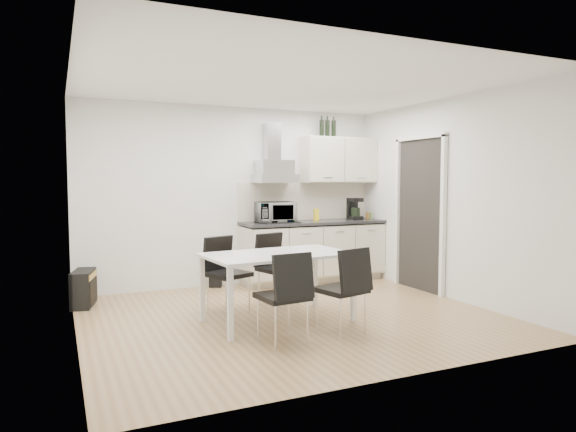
% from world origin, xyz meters
% --- Properties ---
extents(ground, '(4.50, 4.50, 0.00)m').
position_xyz_m(ground, '(0.00, 0.00, 0.00)').
color(ground, '#A28259').
rests_on(ground, ground).
extents(wall_back, '(4.50, 0.10, 2.60)m').
position_xyz_m(wall_back, '(0.00, 2.00, 1.30)').
color(wall_back, silver).
rests_on(wall_back, ground).
extents(wall_front, '(4.50, 0.10, 2.60)m').
position_xyz_m(wall_front, '(0.00, -2.00, 1.30)').
color(wall_front, silver).
rests_on(wall_front, ground).
extents(wall_left, '(0.10, 4.00, 2.60)m').
position_xyz_m(wall_left, '(-2.25, 0.00, 1.30)').
color(wall_left, silver).
rests_on(wall_left, ground).
extents(wall_right, '(0.10, 4.00, 2.60)m').
position_xyz_m(wall_right, '(2.25, 0.00, 1.30)').
color(wall_right, silver).
rests_on(wall_right, ground).
extents(ceiling, '(4.50, 4.50, 0.00)m').
position_xyz_m(ceiling, '(0.00, 0.00, 2.60)').
color(ceiling, white).
rests_on(ceiling, wall_back).
extents(doorway, '(0.08, 1.04, 2.10)m').
position_xyz_m(doorway, '(2.21, 0.55, 1.05)').
color(doorway, white).
rests_on(doorway, ground).
extents(kitchenette, '(2.22, 0.64, 2.52)m').
position_xyz_m(kitchenette, '(1.18, 1.73, 0.83)').
color(kitchenette, beige).
rests_on(kitchenette, ground).
extents(dining_table, '(1.62, 1.01, 0.75)m').
position_xyz_m(dining_table, '(-0.22, -0.13, 0.68)').
color(dining_table, white).
rests_on(dining_table, ground).
extents(chair_far_left, '(0.59, 0.62, 0.88)m').
position_xyz_m(chair_far_left, '(-0.60, 0.44, 0.44)').
color(chair_far_left, black).
rests_on(chair_far_left, ground).
extents(chair_far_right, '(0.57, 0.61, 0.88)m').
position_xyz_m(chair_far_right, '(0.07, 0.52, 0.44)').
color(chair_far_right, black).
rests_on(chair_far_right, ground).
extents(chair_near_left, '(0.49, 0.54, 0.88)m').
position_xyz_m(chair_near_left, '(-0.48, -0.85, 0.44)').
color(chair_near_left, black).
rests_on(chair_near_left, ground).
extents(chair_near_right, '(0.55, 0.59, 0.88)m').
position_xyz_m(chair_near_right, '(0.16, -0.82, 0.44)').
color(chair_near_right, black).
rests_on(chair_near_right, ground).
extents(guitar_amp, '(0.35, 0.57, 0.44)m').
position_xyz_m(guitar_amp, '(-2.12, 1.47, 0.22)').
color(guitar_amp, black).
rests_on(guitar_amp, ground).
extents(floor_speaker, '(0.22, 0.21, 0.29)m').
position_xyz_m(floor_speaker, '(-0.33, 1.90, 0.15)').
color(floor_speaker, black).
rests_on(floor_speaker, ground).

